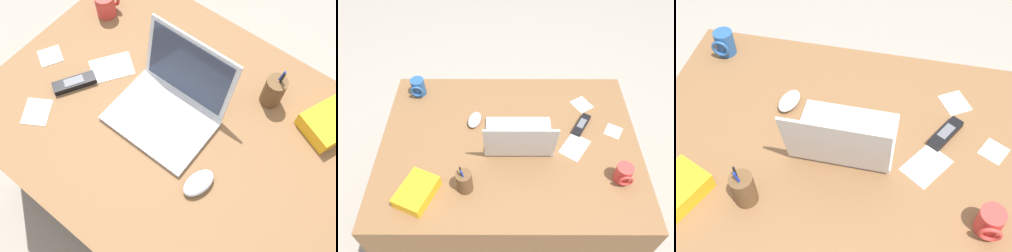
{
  "view_description": "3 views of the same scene",
  "coord_description": "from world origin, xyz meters",
  "views": [
    {
      "loc": [
        0.31,
        -0.45,
        1.79
      ],
      "look_at": [
        -0.0,
        -0.05,
        0.77
      ],
      "focal_mm": 38.83,
      "sensor_mm": 36.0,
      "label": 1
    },
    {
      "loc": [
        0.01,
        1.0,
        2.0
      ],
      "look_at": [
        0.02,
        -0.01,
        0.84
      ],
      "focal_mm": 35.21,
      "sensor_mm": 36.0,
      "label": 2
    },
    {
      "loc": [
        -0.22,
        0.81,
        1.84
      ],
      "look_at": [
        -0.04,
        -0.03,
        0.78
      ],
      "focal_mm": 45.06,
      "sensor_mm": 36.0,
      "label": 3
    }
  ],
  "objects": [
    {
      "name": "cordless_phone",
      "position": [
        -0.37,
        -0.1,
        0.74
      ],
      "size": [
        0.11,
        0.15,
        0.03
      ],
      "color": "black",
      "rests_on": "desk"
    },
    {
      "name": "desk",
      "position": [
        0.0,
        0.0,
        0.36
      ],
      "size": [
        1.27,
        0.94,
        0.73
      ],
      "primitive_type": "cube",
      "color": "brown",
      "rests_on": "ground"
    },
    {
      "name": "laptop",
      "position": [
        -0.05,
        0.02,
        0.78
      ],
      "size": [
        0.33,
        0.29,
        0.25
      ],
      "color": "silver",
      "rests_on": "desk"
    },
    {
      "name": "paper_note_left",
      "position": [
        -0.32,
        0.03,
        0.73
      ],
      "size": [
        0.17,
        0.18,
        0.0
      ],
      "primitive_type": "cube",
      "rotation": [
        0.0,
        0.0,
        -0.6
      ],
      "color": "white",
      "rests_on": "desk"
    },
    {
      "name": "paper_note_right",
      "position": [
        -0.39,
        -0.26,
        0.73
      ],
      "size": [
        0.12,
        0.13,
        0.0
      ],
      "primitive_type": "cube",
      "rotation": [
        0.0,
        0.0,
        0.55
      ],
      "color": "white",
      "rests_on": "desk"
    },
    {
      "name": "pen_holder",
      "position": [
        0.19,
        0.26,
        0.79
      ],
      "size": [
        0.07,
        0.07,
        0.17
      ],
      "color": "brown",
      "rests_on": "desk"
    },
    {
      "name": "coffee_mug_white",
      "position": [
        -0.5,
        0.21,
        0.77
      ],
      "size": [
        0.07,
        0.09,
        0.09
      ],
      "color": "#C63833",
      "rests_on": "desk"
    },
    {
      "name": "snack_bag",
      "position": [
        0.4,
        0.29,
        0.76
      ],
      "size": [
        0.19,
        0.22,
        0.06
      ],
      "primitive_type": "cube",
      "rotation": [
        0.0,
        0.0,
        -0.4
      ],
      "color": "#F2AD19",
      "rests_on": "desk"
    },
    {
      "name": "paper_note_near_laptop",
      "position": [
        -0.53,
        -0.07,
        0.73
      ],
      "size": [
        0.11,
        0.11,
        0.0
      ],
      "primitive_type": "cube",
      "rotation": [
        0.0,
        0.0,
        -0.51
      ],
      "color": "white",
      "rests_on": "desk"
    },
    {
      "name": "computer_mouse",
      "position": [
        0.18,
        -0.13,
        0.75
      ],
      "size": [
        0.09,
        0.12,
        0.04
      ],
      "primitive_type": "ellipsoid",
      "rotation": [
        0.0,
        0.0,
        -0.23
      ],
      "color": "silver",
      "rests_on": "desk"
    },
    {
      "name": "ground_plane",
      "position": [
        0.0,
        0.0,
        0.0
      ],
      "size": [
        6.0,
        6.0,
        0.0
      ],
      "primitive_type": "plane",
      "color": "gray"
    }
  ]
}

